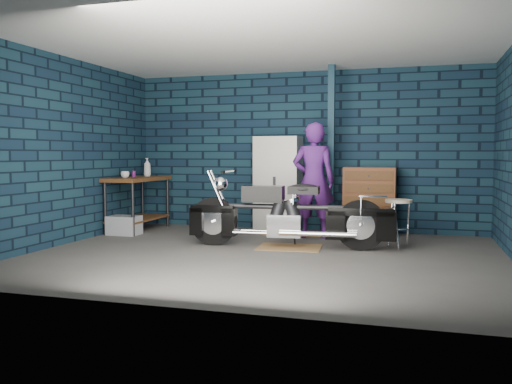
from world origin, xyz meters
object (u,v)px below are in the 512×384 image
storage_bin (124,225)px  locker (278,184)px  tool_chest (369,201)px  workbench (138,204)px  motorcycle (290,209)px  person (314,180)px  shop_stool (398,223)px

storage_bin → locker: 2.63m
tool_chest → locker: bearing=180.0°
locker → storage_bin: bearing=-153.4°
locker → workbench: bearing=-164.4°
motorcycle → tool_chest: (0.96, 1.56, 0.01)m
motorcycle → locker: size_ratio=1.53×
motorcycle → workbench: bearing=157.5°
motorcycle → locker: (-0.56, 1.56, 0.26)m
person → motorcycle: bearing=73.4°
person → tool_chest: person is taller
locker → shop_stool: (2.01, -1.10, -0.46)m
storage_bin → tool_chest: 3.98m
person → workbench: bearing=-6.8°
locker → motorcycle: bearing=-70.2°
shop_stool → storage_bin: bearing=-179.5°
workbench → storage_bin: workbench is taller
storage_bin → shop_stool: bearing=0.5°
tool_chest → shop_stool: tool_chest is taller
shop_stool → workbench: bearing=173.9°
person → tool_chest: size_ratio=1.64×
motorcycle → person: size_ratio=1.37×
tool_chest → storage_bin: bearing=-163.3°
workbench → motorcycle: size_ratio=0.57×
locker → tool_chest: 1.54m
motorcycle → tool_chest: bearing=53.9°
storage_bin → shop_stool: (4.29, 0.04, 0.18)m
person → tool_chest: bearing=-152.2°
tool_chest → shop_stool: 1.23m
workbench → storage_bin: size_ratio=2.85×
motorcycle → storage_bin: 2.90m
workbench → person: size_ratio=0.78×
workbench → shop_stool: bearing=-6.1°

